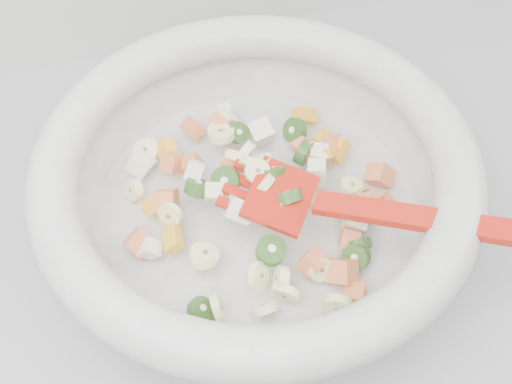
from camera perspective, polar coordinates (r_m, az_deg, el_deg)
name	(u,v)px	position (r m, az deg, el deg)	size (l,w,h in m)	color
counter	(308,356)	(1.07, 4.64, -14.31)	(2.00, 0.60, 0.90)	gray
mixing_bowl	(257,183)	(0.60, 0.06, 0.80)	(0.43, 0.41, 0.12)	silver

